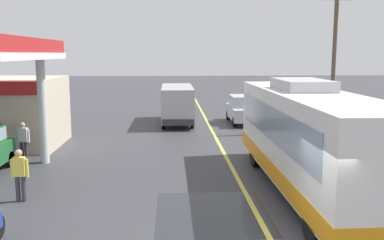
{
  "coord_description": "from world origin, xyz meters",
  "views": [
    {
      "loc": [
        -2.44,
        -8.98,
        4.57
      ],
      "look_at": [
        -1.5,
        10.0,
        1.6
      ],
      "focal_mm": 39.86,
      "sensor_mm": 36.0,
      "label": 1
    }
  ],
  "objects_px": {
    "minibus_opposing_lane": "(177,101)",
    "pedestrian_near_pump": "(20,172)",
    "coach_bus_main": "(309,141)",
    "pedestrian_by_shop": "(23,139)",
    "car_trailing_behind_bus": "(242,108)"
  },
  "relations": [
    {
      "from": "coach_bus_main",
      "to": "pedestrian_by_shop",
      "type": "distance_m",
      "value": 11.93
    },
    {
      "from": "coach_bus_main",
      "to": "car_trailing_behind_bus",
      "type": "bearing_deg",
      "value": 89.31
    },
    {
      "from": "pedestrian_near_pump",
      "to": "car_trailing_behind_bus",
      "type": "xyz_separation_m",
      "value": [
        9.41,
        14.75,
        0.08
      ]
    },
    {
      "from": "minibus_opposing_lane",
      "to": "car_trailing_behind_bus",
      "type": "xyz_separation_m",
      "value": [
        4.31,
        -0.15,
        -0.46
      ]
    },
    {
      "from": "coach_bus_main",
      "to": "pedestrian_near_pump",
      "type": "xyz_separation_m",
      "value": [
        -9.24,
        -0.53,
        -0.79
      ]
    },
    {
      "from": "minibus_opposing_lane",
      "to": "pedestrian_by_shop",
      "type": "bearing_deg",
      "value": -125.17
    },
    {
      "from": "minibus_opposing_lane",
      "to": "pedestrian_by_shop",
      "type": "relative_size",
      "value": 3.69
    },
    {
      "from": "coach_bus_main",
      "to": "car_trailing_behind_bus",
      "type": "distance_m",
      "value": 14.24
    },
    {
      "from": "minibus_opposing_lane",
      "to": "pedestrian_near_pump",
      "type": "bearing_deg",
      "value": -108.89
    },
    {
      "from": "minibus_opposing_lane",
      "to": "pedestrian_near_pump",
      "type": "xyz_separation_m",
      "value": [
        -5.1,
        -14.9,
        -0.54
      ]
    },
    {
      "from": "minibus_opposing_lane",
      "to": "pedestrian_near_pump",
      "type": "height_order",
      "value": "minibus_opposing_lane"
    },
    {
      "from": "minibus_opposing_lane",
      "to": "pedestrian_near_pump",
      "type": "relative_size",
      "value": 3.69
    },
    {
      "from": "pedestrian_by_shop",
      "to": "car_trailing_behind_bus",
      "type": "xyz_separation_m",
      "value": [
        11.08,
        9.46,
        0.08
      ]
    },
    {
      "from": "pedestrian_by_shop",
      "to": "car_trailing_behind_bus",
      "type": "height_order",
      "value": "car_trailing_behind_bus"
    },
    {
      "from": "pedestrian_near_pump",
      "to": "pedestrian_by_shop",
      "type": "relative_size",
      "value": 1.0
    }
  ]
}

